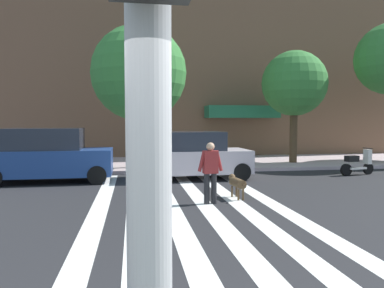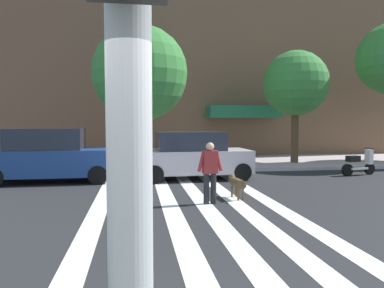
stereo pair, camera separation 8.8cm
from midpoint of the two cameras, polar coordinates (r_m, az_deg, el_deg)
ground_plane at (r=8.98m, az=-6.66°, el=-10.68°), size 160.00×160.00×0.00m
sidewalk_far at (r=18.60m, az=-7.95°, el=-3.08°), size 80.00×6.00×0.15m
crosswalk_stripes at (r=9.07m, az=-0.24°, el=-10.48°), size 4.95×12.96×0.01m
parked_car_behind_first at (r=14.32m, az=-21.32°, el=-1.73°), size 4.35×1.93×1.95m
parked_car_third_in_line at (r=14.17m, az=-0.08°, el=-1.79°), size 4.27×2.16×1.80m
parked_scooter at (r=16.55m, az=24.01°, el=-2.76°), size 1.62×0.61×1.11m
street_tree_nearest at (r=16.75m, az=-8.32°, el=10.73°), size 4.21×4.21×6.28m
street_tree_middle at (r=19.21m, az=15.35°, el=8.91°), size 3.22×3.22×5.54m
pedestrian_dog_walker at (r=9.84m, az=2.59°, el=-3.91°), size 0.71×0.28×1.64m
dog_on_leash at (r=10.68m, az=6.68°, el=-5.96°), size 0.34×1.09×0.65m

